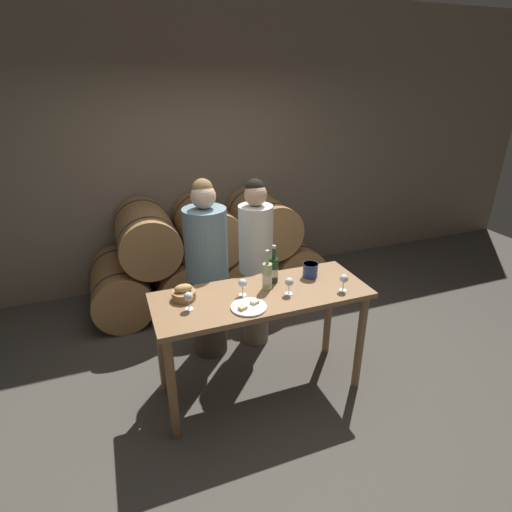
# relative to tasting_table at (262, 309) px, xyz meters

# --- Properties ---
(ground_plane) EXTENTS (10.00, 10.00, 0.00)m
(ground_plane) POSITION_rel_tasting_table_xyz_m (0.00, 0.00, -0.76)
(ground_plane) COLOR #4C473F
(stone_wall_back) EXTENTS (10.00, 0.12, 3.20)m
(stone_wall_back) POSITION_rel_tasting_table_xyz_m (0.00, 2.25, 0.84)
(stone_wall_back) COLOR gray
(stone_wall_back) RESTS_ON ground_plane
(barrel_stack) EXTENTS (2.56, 0.97, 1.16)m
(barrel_stack) POSITION_rel_tasting_table_xyz_m (0.00, 1.65, -0.22)
(barrel_stack) COLOR #9E7042
(barrel_stack) RESTS_ON ground_plane
(tasting_table) EXTENTS (1.61, 0.61, 0.90)m
(tasting_table) POSITION_rel_tasting_table_xyz_m (0.00, 0.00, 0.00)
(tasting_table) COLOR olive
(tasting_table) RESTS_ON ground_plane
(person_left) EXTENTS (0.36, 0.36, 1.63)m
(person_left) POSITION_rel_tasting_table_xyz_m (-0.25, 0.65, 0.06)
(person_left) COLOR #4C4238
(person_left) RESTS_ON ground_plane
(person_right) EXTENTS (0.30, 0.30, 1.59)m
(person_right) POSITION_rel_tasting_table_xyz_m (0.19, 0.65, 0.06)
(person_right) COLOR #756651
(person_right) RESTS_ON ground_plane
(wine_bottle_red) EXTENTS (0.07, 0.07, 0.30)m
(wine_bottle_red) POSITION_rel_tasting_table_xyz_m (0.15, 0.14, 0.24)
(wine_bottle_red) COLOR #193819
(wine_bottle_red) RESTS_ON tasting_table
(wine_bottle_white) EXTENTS (0.07, 0.07, 0.31)m
(wine_bottle_white) POSITION_rel_tasting_table_xyz_m (0.06, 0.05, 0.25)
(wine_bottle_white) COLOR #ADBC7F
(wine_bottle_white) RESTS_ON tasting_table
(blue_crock) EXTENTS (0.12, 0.12, 0.11)m
(blue_crock) POSITION_rel_tasting_table_xyz_m (0.46, 0.12, 0.20)
(blue_crock) COLOR navy
(blue_crock) RESTS_ON tasting_table
(bread_basket) EXTENTS (0.17, 0.17, 0.12)m
(bread_basket) POSITION_rel_tasting_table_xyz_m (-0.55, 0.12, 0.18)
(bread_basket) COLOR #A87F4C
(bread_basket) RESTS_ON tasting_table
(cheese_plate) EXTENTS (0.25, 0.25, 0.04)m
(cheese_plate) POSITION_rel_tasting_table_xyz_m (-0.16, -0.16, 0.15)
(cheese_plate) COLOR white
(cheese_plate) RESTS_ON tasting_table
(wine_glass_far_left) EXTENTS (0.06, 0.06, 0.13)m
(wine_glass_far_left) POSITION_rel_tasting_table_xyz_m (-0.55, -0.03, 0.23)
(wine_glass_far_left) COLOR white
(wine_glass_far_left) RESTS_ON tasting_table
(wine_glass_left) EXTENTS (0.06, 0.06, 0.13)m
(wine_glass_left) POSITION_rel_tasting_table_xyz_m (-0.14, 0.02, 0.23)
(wine_glass_left) COLOR white
(wine_glass_left) RESTS_ON tasting_table
(wine_glass_center) EXTENTS (0.06, 0.06, 0.13)m
(wine_glass_center) POSITION_rel_tasting_table_xyz_m (0.18, -0.08, 0.23)
(wine_glass_center) COLOR white
(wine_glass_center) RESTS_ON tasting_table
(wine_glass_right) EXTENTS (0.06, 0.06, 0.13)m
(wine_glass_right) POSITION_rel_tasting_table_xyz_m (0.58, -0.17, 0.23)
(wine_glass_right) COLOR white
(wine_glass_right) RESTS_ON tasting_table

